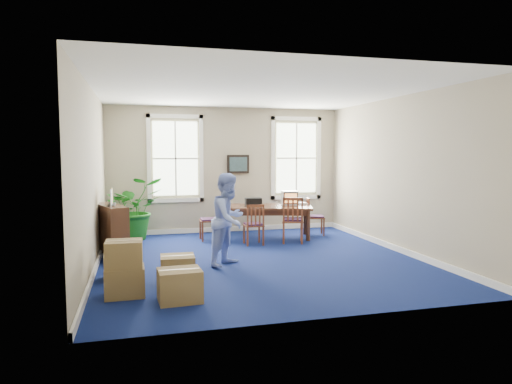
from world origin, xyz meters
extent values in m
plane|color=navy|center=(0.00, 0.00, 0.00)|extent=(6.50, 6.50, 0.00)
plane|color=white|center=(0.00, 0.00, 3.20)|extent=(6.50, 6.50, 0.00)
plane|color=tan|center=(0.00, 3.25, 1.60)|extent=(6.50, 0.00, 6.50)
plane|color=tan|center=(0.00, -3.25, 1.60)|extent=(6.50, 0.00, 6.50)
plane|color=tan|center=(-3.00, 0.00, 1.60)|extent=(0.00, 6.50, 6.50)
plane|color=tan|center=(3.00, 0.00, 1.60)|extent=(0.00, 6.50, 6.50)
cube|color=white|center=(0.00, 3.22, 0.06)|extent=(6.00, 0.04, 0.12)
cube|color=white|center=(-2.97, 0.00, 0.06)|extent=(0.04, 6.50, 0.12)
cube|color=white|center=(2.97, 0.00, 0.06)|extent=(0.04, 6.50, 0.12)
cube|color=white|center=(1.69, 2.16, 0.80)|extent=(0.20, 0.23, 0.05)
cube|color=black|center=(0.45, 2.21, 0.87)|extent=(0.40, 0.28, 0.19)
imported|color=#89A1EC|center=(-0.64, -0.28, 0.84)|extent=(1.03, 1.03, 1.68)
cube|color=#4A291A|center=(-2.75, 0.94, 0.48)|extent=(0.71, 1.27, 0.96)
imported|color=#155D14|center=(-2.33, 2.66, 0.74)|extent=(1.59, 1.47, 1.48)
camera|label=1|loc=(-2.24, -8.35, 2.06)|focal=32.00mm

